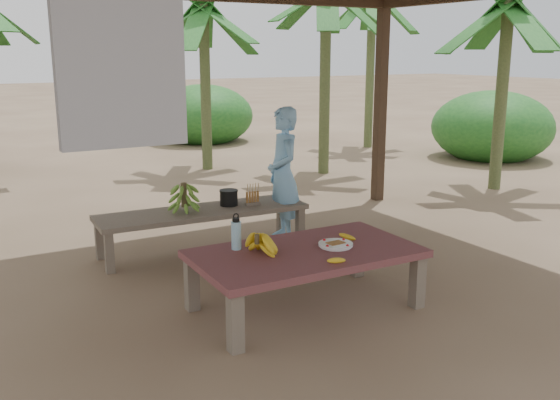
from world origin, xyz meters
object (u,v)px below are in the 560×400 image
work_table (305,258)px  water_flask (236,234)px  bench (203,215)px  cooking_pot (229,198)px  woman (283,175)px  plate (336,245)px  ripe_banana_bunch (257,244)px

work_table → water_flask: 0.59m
bench → cooking_pot: (0.32, 0.03, 0.14)m
bench → woman: (0.93, -0.06, 0.35)m
cooking_pot → woman: size_ratio=0.13×
plate → woman: bearing=72.8°
bench → plate: (0.38, -1.86, 0.12)m
plate → bench: bearing=101.4°
work_table → ripe_banana_bunch: 0.43m
plate → woman: (0.56, 1.80, 0.22)m
ripe_banana_bunch → plate: 0.67m
work_table → plate: 0.28m
water_flask → woman: bearing=48.4°
ripe_banana_bunch → water_flask: bearing=109.5°
bench → plate: bearing=-75.5°
ripe_banana_bunch → woman: (1.21, 1.66, 0.15)m
work_table → plate: (0.26, -0.05, 0.08)m
cooking_pot → woman: (0.62, -0.09, 0.21)m
plate → work_table: bearing=169.4°
ripe_banana_bunch → water_flask: 0.23m
cooking_pot → plate: bearing=-88.2°
ripe_banana_bunch → cooking_pot: bearing=71.3°
work_table → bench: work_table is taller
bench → plate: 1.90m
bench → ripe_banana_bunch: 1.75m
bench → water_flask: bearing=-100.1°
water_flask → cooking_pot: 1.68m
work_table → plate: plate is taller
plate → cooking_pot: size_ratio=1.50×
plate → cooking_pot: 1.90m
ripe_banana_bunch → woman: size_ratio=0.20×
bench → cooking_pot: bearing=9.4°
water_flask → cooking_pot: size_ratio=1.59×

